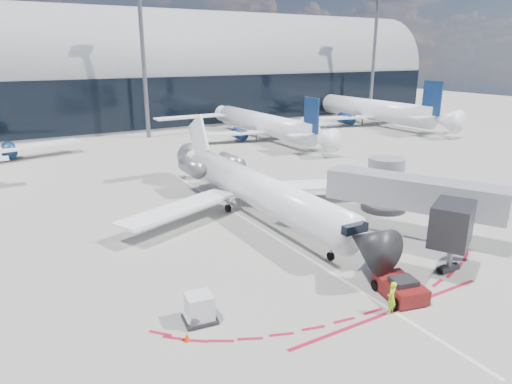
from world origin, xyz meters
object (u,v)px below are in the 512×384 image
regional_jet (251,186)px  ramp_worker (391,298)px  uld_container (199,308)px  pushback_tug (400,288)px

regional_jet → ramp_worker: (-1.44, -17.92, -1.59)m
regional_jet → uld_container: size_ratio=16.16×
regional_jet → pushback_tug: size_ratio=5.96×
pushback_tug → ramp_worker: size_ratio=2.68×
pushback_tug → uld_container: size_ratio=2.71×
ramp_worker → uld_container: ramp_worker is taller
regional_jet → pushback_tug: bearing=-88.8°
uld_container → pushback_tug: bearing=-10.0°
regional_jet → pushback_tug: 17.01m
regional_jet → ramp_worker: 18.04m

